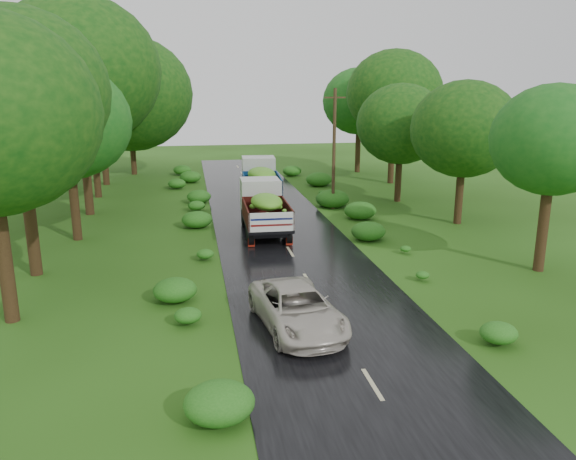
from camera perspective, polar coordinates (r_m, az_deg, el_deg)
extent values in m
plane|color=#1F410D|center=(15.11, 8.57, -15.28)|extent=(120.00, 120.00, 0.00)
cube|color=black|center=(19.42, 3.91, -8.10)|extent=(6.50, 80.00, 0.02)
cube|color=#BFB78C|center=(15.10, 8.57, -15.21)|extent=(0.12, 1.60, 0.00)
cube|color=#BFB78C|center=(18.52, 4.65, -9.23)|extent=(0.12, 1.60, 0.00)
cube|color=#BFB78C|center=(22.14, 2.06, -5.13)|extent=(0.12, 1.60, 0.00)
cube|color=#BFB78C|center=(25.87, 0.23, -2.19)|extent=(0.12, 1.60, 0.00)
cube|color=#BFB78C|center=(29.67, -1.13, 0.00)|extent=(0.12, 1.60, 0.00)
cube|color=#BFB78C|center=(33.51, -2.18, 1.70)|extent=(0.12, 1.60, 0.00)
cube|color=#BFB78C|center=(37.39, -3.02, 3.04)|extent=(0.12, 1.60, 0.00)
cube|color=#BFB78C|center=(41.29, -3.70, 4.13)|extent=(0.12, 1.60, 0.00)
cube|color=#BFB78C|center=(45.21, -4.26, 5.03)|extent=(0.12, 1.60, 0.00)
cube|color=#BFB78C|center=(49.15, -4.74, 5.79)|extent=(0.12, 1.60, 0.00)
cube|color=#BFB78C|center=(53.09, -5.14, 6.43)|extent=(0.12, 1.60, 0.00)
cube|color=black|center=(28.87, -2.39, 0.79)|extent=(1.73, 5.31, 0.26)
cylinder|color=black|center=(30.69, -4.48, 1.31)|extent=(0.28, 0.94, 0.94)
cylinder|color=black|center=(30.87, -1.11, 1.43)|extent=(0.28, 0.94, 0.94)
cylinder|color=black|center=(27.66, -3.99, -0.15)|extent=(0.28, 0.94, 0.94)
cylinder|color=black|center=(27.87, -0.26, -0.01)|extent=(0.28, 0.94, 0.94)
cylinder|color=black|center=(26.74, -3.81, -0.67)|extent=(0.28, 0.94, 0.94)
cylinder|color=black|center=(26.95, 0.04, -0.51)|extent=(0.28, 0.94, 0.94)
cube|color=maroon|center=(26.49, -3.74, -1.28)|extent=(0.32, 0.04, 0.42)
cube|color=maroon|center=(26.70, 0.15, -1.12)|extent=(0.32, 0.04, 0.42)
cube|color=silver|center=(30.70, -2.86, 3.57)|extent=(2.11, 1.82, 1.78)
cube|color=black|center=(27.87, -2.17, 0.72)|extent=(2.24, 4.08, 0.15)
cube|color=#450D0C|center=(27.66, -4.33, 1.69)|extent=(0.16, 4.03, 0.89)
cube|color=#450D0C|center=(27.89, -0.06, 1.84)|extent=(0.16, 4.03, 0.89)
cube|color=#450D0C|center=(29.67, -2.62, 2.60)|extent=(2.16, 0.12, 0.89)
cube|color=silver|center=(25.84, -1.68, 0.81)|extent=(2.16, 0.12, 0.89)
ellipsoid|color=#4B8818|center=(27.63, -2.19, 2.90)|extent=(1.88, 3.42, 0.94)
cube|color=black|center=(36.72, -2.78, 3.83)|extent=(2.07, 5.73, 0.28)
cylinder|color=black|center=(38.72, -4.41, 4.14)|extent=(0.34, 1.02, 1.00)
cylinder|color=black|center=(38.83, -1.54, 4.20)|extent=(0.34, 1.02, 1.00)
cylinder|color=black|center=(35.45, -4.21, 3.17)|extent=(0.34, 1.02, 1.00)
cylinder|color=black|center=(35.57, -1.09, 3.25)|extent=(0.34, 1.02, 1.00)
cylinder|color=black|center=(34.45, -4.15, 2.84)|extent=(0.34, 1.02, 1.00)
cylinder|color=black|center=(34.57, -0.93, 2.92)|extent=(0.34, 1.02, 1.00)
cube|color=maroon|center=(34.16, -4.12, 2.36)|extent=(0.34, 0.06, 0.45)
cube|color=maroon|center=(34.29, -0.87, 2.44)|extent=(0.34, 0.06, 0.45)
cube|color=silver|center=(38.76, -3.02, 6.03)|extent=(2.32, 2.03, 1.90)
cube|color=black|center=(35.65, -2.68, 3.87)|extent=(2.56, 4.44, 0.16)
cube|color=navy|center=(35.50, -4.48, 4.70)|extent=(0.35, 4.30, 0.95)
cube|color=navy|center=(35.64, -0.90, 4.78)|extent=(0.35, 4.30, 0.95)
cube|color=navy|center=(37.63, -2.90, 5.29)|extent=(2.30, 0.22, 0.95)
cube|color=silver|center=(33.48, -2.45, 4.13)|extent=(2.30, 0.22, 0.95)
ellipsoid|color=#4B8818|center=(35.46, -2.70, 5.70)|extent=(2.15, 3.73, 1.00)
imported|color=beige|center=(17.74, 0.94, -7.97)|extent=(2.79, 5.00, 1.32)
cylinder|color=#382616|center=(34.41, 4.69, 8.11)|extent=(0.21, 0.21, 7.28)
cube|color=#382616|center=(34.20, 4.80, 13.27)|extent=(1.28, 0.14, 0.09)
cylinder|color=black|center=(24.13, -25.16, 5.15)|extent=(0.48, 0.48, 8.21)
ellipsoid|color=#0C400E|center=(23.89, -25.98, 12.54)|extent=(3.74, 3.74, 3.37)
cylinder|color=black|center=(29.17, -21.12, 5.32)|extent=(0.44, 0.44, 6.57)
ellipsoid|color=#0C400E|center=(28.91, -21.58, 10.19)|extent=(3.48, 3.48, 3.13)
cylinder|color=black|center=(34.69, -20.10, 9.07)|extent=(0.50, 0.50, 9.36)
ellipsoid|color=#0C400E|center=(34.59, -20.63, 14.93)|extent=(4.30, 4.30, 3.87)
cylinder|color=black|center=(40.12, -19.11, 8.44)|extent=(0.46, 0.46, 7.50)
ellipsoid|color=#0C400E|center=(39.96, -19.46, 12.50)|extent=(3.67, 3.67, 3.30)
cylinder|color=black|center=(45.07, -18.37, 9.86)|extent=(0.49, 0.49, 8.70)
ellipsoid|color=#0C400E|center=(44.96, -18.72, 14.05)|extent=(4.18, 4.18, 3.76)
cylinder|color=black|center=(49.74, -15.62, 9.82)|extent=(0.46, 0.46, 7.64)
ellipsoid|color=#0C400E|center=(49.62, -15.86, 13.15)|extent=(4.58, 4.58, 4.12)
cylinder|color=black|center=(24.83, 24.77, 2.96)|extent=(0.43, 0.43, 6.12)
ellipsoid|color=#165A18|center=(24.53, 25.35, 8.29)|extent=(3.12, 3.12, 2.80)
cylinder|color=black|center=(32.02, 17.18, 5.78)|extent=(0.42, 0.42, 5.89)
ellipsoid|color=#165A18|center=(31.78, 17.49, 9.76)|extent=(3.39, 3.39, 3.05)
cylinder|color=black|center=(37.38, 11.24, 7.19)|extent=(0.42, 0.42, 5.72)
ellipsoid|color=#165A18|center=(37.17, 11.41, 10.52)|extent=(3.38, 3.38, 3.04)
cylinder|color=black|center=(44.35, 10.58, 9.67)|extent=(0.47, 0.47, 7.76)
ellipsoid|color=#165A18|center=(44.21, 10.76, 13.48)|extent=(3.81, 3.81, 3.43)
cylinder|color=black|center=(49.73, 7.16, 9.82)|extent=(0.45, 0.45, 6.93)
ellipsoid|color=#165A18|center=(49.59, 7.26, 12.85)|extent=(3.55, 3.55, 3.19)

